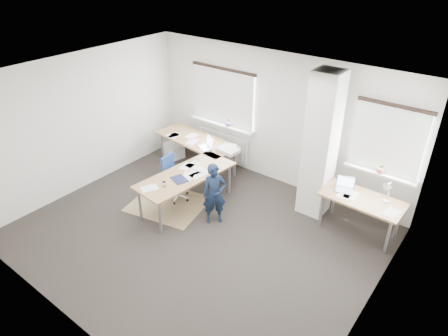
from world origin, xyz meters
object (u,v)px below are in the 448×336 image
Objects in this scene: person at (214,194)px; task_chair at (176,187)px; desk_main at (194,157)px; desk_side at (362,200)px.

task_chair is at bearing 124.69° from person.
person is (1.11, -0.13, 0.34)m from task_chair.
desk_main is 0.72m from task_chair.
person is (1.12, -0.71, -0.09)m from desk_main.
desk_main is 2.37× the size of person.
desk_side is 1.51× the size of task_chair.
person is at bearing -148.22° from desk_side.
person reaches higher than task_chair.
task_chair is (-3.35, -1.18, -0.42)m from desk_side.
desk_side is 2.60m from person.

